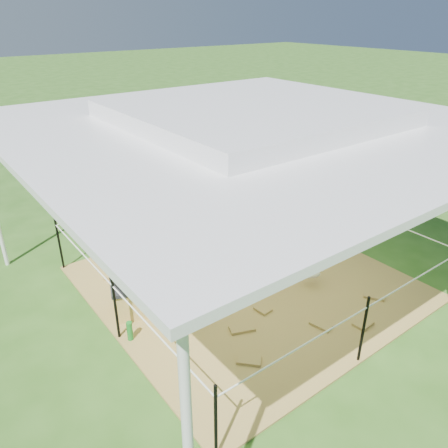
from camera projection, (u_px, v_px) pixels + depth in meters
ground at (246, 283)px, 7.21m from camera, size 90.00×90.00×0.00m
hay_patch at (246, 282)px, 7.20m from camera, size 4.60×4.60×0.03m
canopy_tent at (250, 120)px, 6.02m from camera, size 6.30×6.30×2.90m
rope_fence at (247, 249)px, 6.92m from camera, size 4.54×4.54×1.00m
straw_bale at (150, 296)px, 6.45m from camera, size 1.13×0.83×0.45m
dark_cloth at (148, 281)px, 6.34m from camera, size 1.21×0.91×0.06m
woman at (152, 244)px, 6.13m from camera, size 0.43×0.52×1.22m
green_bottle at (130, 331)px, 5.86m from camera, size 0.10×0.10×0.28m
pony at (251, 238)px, 7.49m from camera, size 1.29×0.94×1.00m
pink_hat at (252, 208)px, 7.24m from camera, size 0.31×0.31×0.14m
foal at (312, 273)px, 6.99m from camera, size 0.95×0.76×0.46m
trash_barrel at (233, 137)px, 13.60m from camera, size 0.79×0.79×1.01m
picnic_table_near at (126, 137)px, 13.99m from camera, size 2.38×2.12×0.82m
picnic_table_far at (189, 120)px, 16.24m from camera, size 1.95×1.47×0.78m
distant_person at (154, 138)px, 13.29m from camera, size 0.61×0.52×1.11m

